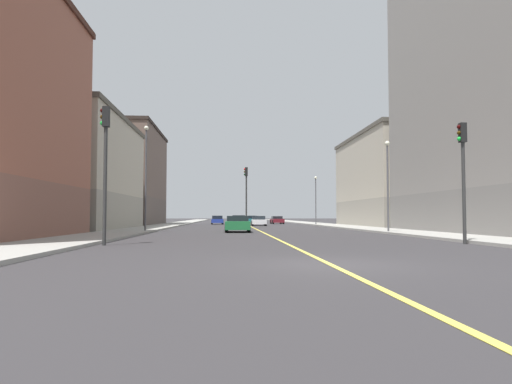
# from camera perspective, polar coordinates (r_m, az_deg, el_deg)

# --- Properties ---
(ground_plane) EXTENTS (400.00, 400.00, 0.00)m
(ground_plane) POSITION_cam_1_polar(r_m,az_deg,el_deg) (12.97, 8.80, -8.55)
(ground_plane) COLOR #302E30
(ground_plane) RESTS_ON ground
(sidewalk_left) EXTENTS (3.79, 168.00, 0.15)m
(sidewalk_left) POSITION_cam_1_polar(r_m,az_deg,el_deg) (63.01, 8.62, -3.91)
(sidewalk_left) COLOR #9E9B93
(sidewalk_left) RESTS_ON ground
(sidewalk_right) EXTENTS (3.79, 168.00, 0.15)m
(sidewalk_right) POSITION_cam_1_polar(r_m,az_deg,el_deg) (62.10, -10.52, -3.91)
(sidewalk_right) COLOR #9E9B93
(sidewalk_right) RESTS_ON ground
(lane_center_stripe) EXTENTS (0.16, 154.00, 0.01)m
(lane_center_stripe) POSITION_cam_1_polar(r_m,az_deg,el_deg) (61.69, -0.88, -4.03)
(lane_center_stripe) COLOR #E5D14C
(lane_center_stripe) RESTS_ON ground
(building_left_near) EXTENTS (9.75, 22.40, 24.18)m
(building_left_near) POSITION_cam_1_polar(r_m,az_deg,el_deg) (39.25, 27.76, 13.47)
(building_left_near) COLOR slate
(building_left_near) RESTS_ON ground
(building_left_mid) EXTENTS (9.75, 20.47, 10.83)m
(building_left_mid) POSITION_cam_1_polar(r_m,az_deg,el_deg) (58.59, 16.28, 1.32)
(building_left_mid) COLOR #9D9688
(building_left_mid) RESTS_ON ground
(building_right_midblock) EXTENTS (9.75, 19.52, 10.43)m
(building_right_midblock) POSITION_cam_1_polar(r_m,az_deg,el_deg) (47.36, -20.97, 2.11)
(building_right_midblock) COLOR #9D9688
(building_right_midblock) RESTS_ON ground
(building_right_distant) EXTENTS (9.75, 18.53, 13.14)m
(building_right_distant) POSITION_cam_1_polar(r_m,az_deg,el_deg) (67.64, -15.60, 1.75)
(building_right_distant) COLOR brown
(building_right_distant) RESTS_ON ground
(traffic_light_left_near) EXTENTS (0.40, 0.32, 5.57)m
(traffic_light_left_near) POSITION_cam_1_polar(r_m,az_deg,el_deg) (23.89, 23.49, 3.01)
(traffic_light_left_near) COLOR #2D2D2D
(traffic_light_left_near) RESTS_ON ground
(traffic_light_right_near) EXTENTS (0.40, 0.32, 6.11)m
(traffic_light_right_near) POSITION_cam_1_polar(r_m,az_deg,el_deg) (22.02, -17.59, 4.20)
(traffic_light_right_near) COLOR #2D2D2D
(traffic_light_right_near) RESTS_ON ground
(traffic_light_median_far) EXTENTS (0.40, 0.32, 6.26)m
(traffic_light_median_far) POSITION_cam_1_polar(r_m,az_deg,el_deg) (48.99, -1.18, 0.37)
(traffic_light_median_far) COLOR #2D2D2D
(traffic_light_median_far) RESTS_ON ground
(street_lamp_left_near) EXTENTS (0.36, 0.36, 6.68)m
(street_lamp_left_near) POSITION_cam_1_polar(r_m,az_deg,el_deg) (36.54, 15.46, 1.87)
(street_lamp_left_near) COLOR #4C4C51
(street_lamp_left_near) RESTS_ON ground
(street_lamp_right_near) EXTENTS (0.36, 0.36, 8.16)m
(street_lamp_right_near) POSITION_cam_1_polar(r_m,az_deg,el_deg) (38.12, -13.03, 2.83)
(street_lamp_right_near) COLOR #4C4C51
(street_lamp_right_near) RESTS_ON ground
(street_lamp_left_far) EXTENTS (0.36, 0.36, 6.42)m
(street_lamp_left_far) POSITION_cam_1_polar(r_m,az_deg,el_deg) (64.44, 7.15, -0.32)
(street_lamp_left_far) COLOR #4C4C51
(street_lamp_left_far) RESTS_ON ground
(car_teal) EXTENTS (2.00, 4.48, 1.29)m
(car_teal) POSITION_cam_1_polar(r_m,az_deg,el_deg) (77.82, -0.55, -3.33)
(car_teal) COLOR #196670
(car_teal) RESTS_ON ground
(car_white) EXTENTS (1.98, 4.58, 1.25)m
(car_white) POSITION_cam_1_polar(r_m,az_deg,el_deg) (61.52, 0.33, -3.47)
(car_white) COLOR white
(car_white) RESTS_ON ground
(car_maroon) EXTENTS (1.94, 4.16, 1.20)m
(car_maroon) POSITION_cam_1_polar(r_m,az_deg,el_deg) (74.50, 2.53, -3.37)
(car_maroon) COLOR maroon
(car_maroon) RESTS_ON ground
(car_blue) EXTENTS (1.91, 4.48, 1.29)m
(car_blue) POSITION_cam_1_polar(r_m,az_deg,el_deg) (71.59, -4.66, -3.36)
(car_blue) COLOR #23389E
(car_blue) RESTS_ON ground
(car_silver) EXTENTS (2.04, 4.16, 1.34)m
(car_silver) POSITION_cam_1_polar(r_m,az_deg,el_deg) (62.17, -2.06, -3.43)
(car_silver) COLOR silver
(car_silver) RESTS_ON ground
(car_green) EXTENTS (2.02, 4.47, 1.27)m
(car_green) POSITION_cam_1_polar(r_m,az_deg,el_deg) (37.66, -2.21, -3.84)
(car_green) COLOR #1E6B38
(car_green) RESTS_ON ground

